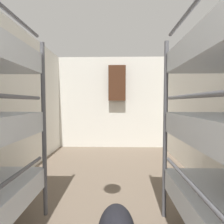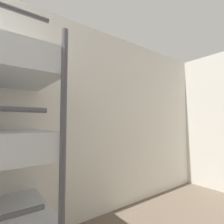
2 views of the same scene
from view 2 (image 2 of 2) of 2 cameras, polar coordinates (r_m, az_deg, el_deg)
The scene contains 1 object.
wall_left at distance 2.06m, azimuth -16.99°, elevation -2.44°, with size 0.06×5.30×2.40m.
Camera 2 is at (0.51, 1.89, 1.16)m, focal length 28.00 mm.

